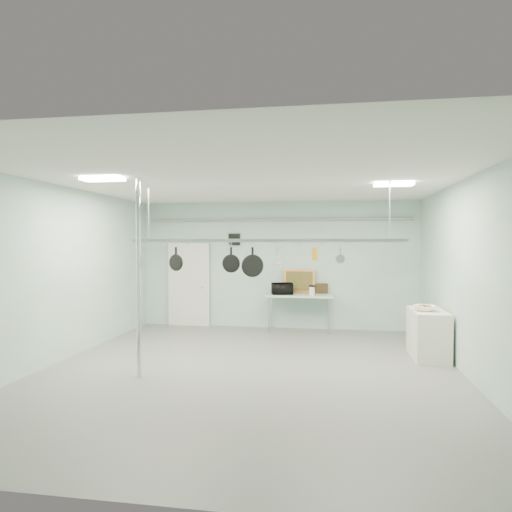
% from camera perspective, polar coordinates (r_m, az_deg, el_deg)
% --- Properties ---
extents(floor, '(8.00, 8.00, 0.00)m').
position_cam_1_polar(floor, '(7.91, -0.81, -14.18)').
color(floor, gray).
rests_on(floor, ground).
extents(ceiling, '(7.00, 8.00, 0.02)m').
position_cam_1_polar(ceiling, '(7.68, -0.82, 9.37)').
color(ceiling, silver).
rests_on(ceiling, back_wall).
extents(back_wall, '(7.00, 0.02, 3.20)m').
position_cam_1_polar(back_wall, '(11.58, 2.63, -1.12)').
color(back_wall, silver).
rests_on(back_wall, floor).
extents(right_wall, '(0.02, 8.00, 3.20)m').
position_cam_1_polar(right_wall, '(7.82, 25.28, -2.60)').
color(right_wall, silver).
rests_on(right_wall, floor).
extents(door, '(1.10, 0.10, 2.20)m').
position_cam_1_polar(door, '(12.05, -8.35, -3.65)').
color(door, silver).
rests_on(door, floor).
extents(wall_vent, '(0.30, 0.04, 0.30)m').
position_cam_1_polar(wall_vent, '(11.72, -2.73, 2.09)').
color(wall_vent, black).
rests_on(wall_vent, back_wall).
extents(conduit_pipe, '(6.60, 0.07, 0.07)m').
position_cam_1_polar(conduit_pipe, '(11.49, 2.59, 4.59)').
color(conduit_pipe, gray).
rests_on(conduit_pipe, back_wall).
extents(chrome_pole, '(0.08, 0.08, 3.20)m').
position_cam_1_polar(chrome_pole, '(7.55, -14.45, -2.64)').
color(chrome_pole, silver).
rests_on(chrome_pole, floor).
extents(prep_table, '(1.60, 0.70, 0.91)m').
position_cam_1_polar(prep_table, '(11.20, 5.46, -5.16)').
color(prep_table, silver).
rests_on(prep_table, floor).
extents(side_cabinet, '(0.60, 1.20, 0.90)m').
position_cam_1_polar(side_cabinet, '(9.24, 20.70, -9.11)').
color(side_cabinet, silver).
rests_on(side_cabinet, floor).
extents(pot_rack, '(4.80, 0.06, 1.00)m').
position_cam_1_polar(pot_rack, '(7.88, 1.00, 2.17)').
color(pot_rack, '#B7B7BC').
rests_on(pot_rack, ceiling).
extents(light_panel_left, '(0.65, 0.30, 0.05)m').
position_cam_1_polar(light_panel_left, '(7.64, -18.63, 9.10)').
color(light_panel_left, white).
rests_on(light_panel_left, ceiling).
extents(light_panel_right, '(0.65, 0.30, 0.05)m').
position_cam_1_polar(light_panel_right, '(8.23, 16.84, 8.57)').
color(light_panel_right, white).
rests_on(light_panel_right, ceiling).
extents(microwave, '(0.57, 0.45, 0.28)m').
position_cam_1_polar(microwave, '(11.15, 3.29, -4.10)').
color(microwave, black).
rests_on(microwave, prep_table).
extents(coffee_canister, '(0.17, 0.17, 0.19)m').
position_cam_1_polar(coffee_canister, '(11.13, 6.99, -4.33)').
color(coffee_canister, white).
rests_on(coffee_canister, prep_table).
extents(painting_large, '(0.78, 0.16, 0.58)m').
position_cam_1_polar(painting_large, '(11.46, 5.43, -3.18)').
color(painting_large, orange).
rests_on(painting_large, prep_table).
extents(painting_small, '(0.30, 0.09, 0.25)m').
position_cam_1_polar(painting_small, '(11.45, 8.23, -4.03)').
color(painting_small, '#352412').
rests_on(painting_small, prep_table).
extents(fruit_bowl, '(0.52, 0.52, 0.10)m').
position_cam_1_polar(fruit_bowl, '(9.03, 20.33, -6.14)').
color(fruit_bowl, white).
rests_on(fruit_bowl, side_cabinet).
extents(skillet_left, '(0.30, 0.15, 0.41)m').
position_cam_1_polar(skillet_left, '(8.26, -9.97, -0.32)').
color(skillet_left, black).
rests_on(skillet_left, pot_rack).
extents(skillet_mid, '(0.32, 0.08, 0.43)m').
position_cam_1_polar(skillet_mid, '(7.99, -3.14, -0.41)').
color(skillet_mid, black).
rests_on(skillet_mid, pot_rack).
extents(skillet_right, '(0.38, 0.22, 0.53)m').
position_cam_1_polar(skillet_right, '(7.92, -0.43, -0.80)').
color(skillet_right, black).
rests_on(skillet_right, pot_rack).
extents(whisk, '(0.23, 0.23, 0.36)m').
position_cam_1_polar(whisk, '(7.85, 2.61, -0.19)').
color(whisk, silver).
rests_on(whisk, pot_rack).
extents(grater, '(0.10, 0.05, 0.23)m').
position_cam_1_polar(grater, '(7.80, 7.35, 0.24)').
color(grater, gold).
rests_on(grater, pot_rack).
extents(saucepan, '(0.17, 0.14, 0.29)m').
position_cam_1_polar(saucepan, '(7.80, 10.50, 0.03)').
color(saucepan, silver).
rests_on(saucepan, pot_rack).
extents(fruit_cluster, '(0.24, 0.24, 0.09)m').
position_cam_1_polar(fruit_cluster, '(9.03, 20.33, -5.89)').
color(fruit_cluster, '#AF2610').
rests_on(fruit_cluster, fruit_bowl).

